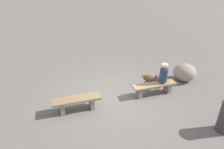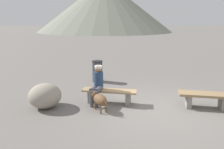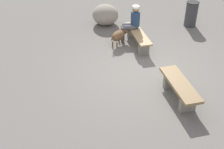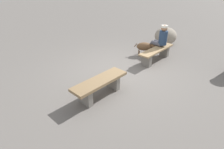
{
  "view_description": "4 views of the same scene",
  "coord_description": "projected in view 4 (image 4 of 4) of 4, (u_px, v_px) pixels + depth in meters",
  "views": [
    {
      "loc": [
        -2.16,
        -5.48,
        3.78
      ],
      "look_at": [
        0.3,
        1.01,
        0.41
      ],
      "focal_mm": 29.45,
      "sensor_mm": 36.0,
      "label": 1
    },
    {
      "loc": [
        0.66,
        5.86,
        2.57
      ],
      "look_at": [
        1.45,
        -0.99,
        0.8
      ],
      "focal_mm": 33.67,
      "sensor_mm": 36.0,
      "label": 2
    },
    {
      "loc": [
        -6.56,
        3.0,
        4.71
      ],
      "look_at": [
        -0.87,
        1.22,
        0.66
      ],
      "focal_mm": 47.6,
      "sensor_mm": 36.0,
      "label": 3
    },
    {
      "loc": [
        -4.3,
        -3.11,
        2.78
      ],
      "look_at": [
        -1.08,
        -0.43,
        0.49
      ],
      "focal_mm": 29.42,
      "sensor_mm": 36.0,
      "label": 4
    }
  ],
  "objects": [
    {
      "name": "seated_person",
      "position": [
        161.0,
        39.0,
        6.69
      ],
      "size": [
        0.39,
        0.62,
        1.23
      ],
      "rotation": [
        0.0,
        0.0,
        -0.2
      ],
      "color": "navy",
      "rests_on": "ground"
    },
    {
      "name": "boulder",
      "position": [
        166.0,
        36.0,
        8.15
      ],
      "size": [
        1.17,
        1.15,
        0.75
      ],
      "primitive_type": "ellipsoid",
      "rotation": [
        0.0,
        0.0,
        4.95
      ],
      "color": "gray",
      "rests_on": "ground"
    },
    {
      "name": "bench_left",
      "position": [
        100.0,
        84.0,
        4.64
      ],
      "size": [
        1.6,
        0.55,
        0.47
      ],
      "rotation": [
        0.0,
        0.0,
        -0.06
      ],
      "color": "gray",
      "rests_on": "ground"
    },
    {
      "name": "ground",
      "position": [
        123.0,
        72.0,
        5.99
      ],
      "size": [
        210.0,
        210.0,
        0.06
      ],
      "primitive_type": "cube",
      "color": "slate"
    },
    {
      "name": "dog",
      "position": [
        147.0,
        46.0,
        7.04
      ],
      "size": [
        0.65,
        0.76,
        0.54
      ],
      "rotation": [
        0.0,
        0.0,
        5.35
      ],
      "color": "brown",
      "rests_on": "ground"
    },
    {
      "name": "bench_right",
      "position": [
        156.0,
        53.0,
        6.6
      ],
      "size": [
        1.74,
        0.49,
        0.45
      ],
      "rotation": [
        0.0,
        0.0,
        -0.06
      ],
      "color": "gray",
      "rests_on": "ground"
    }
  ]
}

